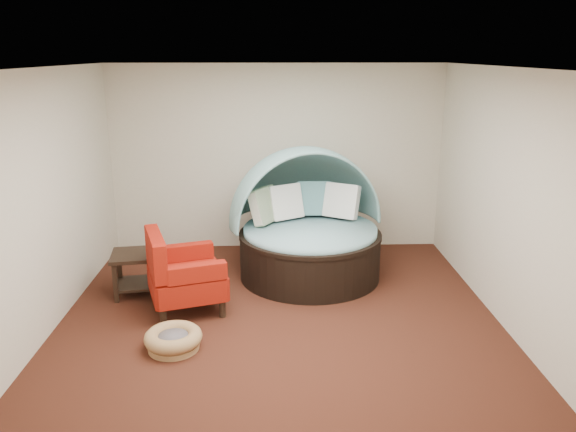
{
  "coord_description": "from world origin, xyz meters",
  "views": [
    {
      "loc": [
        -0.06,
        -5.91,
        2.95
      ],
      "look_at": [
        0.12,
        0.6,
        1.04
      ],
      "focal_mm": 35.0,
      "sensor_mm": 36.0,
      "label": 1
    }
  ],
  "objects_px": {
    "canopy_daybed": "(308,217)",
    "side_table": "(136,268)",
    "pet_basket": "(173,339)",
    "red_armchair": "(181,274)"
  },
  "relations": [
    {
      "from": "pet_basket",
      "to": "side_table",
      "type": "bearing_deg",
      "value": 116.29
    },
    {
      "from": "canopy_daybed",
      "to": "pet_basket",
      "type": "distance_m",
      "value": 2.63
    },
    {
      "from": "pet_basket",
      "to": "red_armchair",
      "type": "bearing_deg",
      "value": 92.58
    },
    {
      "from": "canopy_daybed",
      "to": "side_table",
      "type": "height_order",
      "value": "canopy_daybed"
    },
    {
      "from": "pet_basket",
      "to": "red_armchair",
      "type": "relative_size",
      "value": 0.67
    },
    {
      "from": "canopy_daybed",
      "to": "side_table",
      "type": "bearing_deg",
      "value": -178.93
    },
    {
      "from": "red_armchair",
      "to": "canopy_daybed",
      "type": "bearing_deg",
      "value": 18.0
    },
    {
      "from": "canopy_daybed",
      "to": "pet_basket",
      "type": "relative_size",
      "value": 3.37
    },
    {
      "from": "canopy_daybed",
      "to": "side_table",
      "type": "xyz_separation_m",
      "value": [
        -2.2,
        -0.63,
        -0.46
      ]
    },
    {
      "from": "canopy_daybed",
      "to": "side_table",
      "type": "distance_m",
      "value": 2.33
    }
  ]
}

